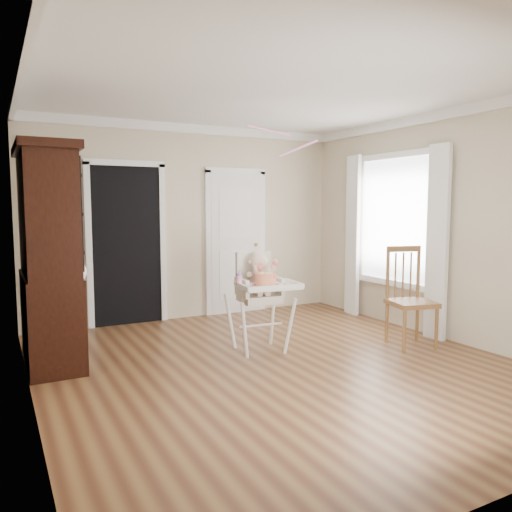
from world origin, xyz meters
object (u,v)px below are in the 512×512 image
high_chair (260,290)px  dining_chair (410,300)px  cake (266,279)px  china_cabinet (49,256)px  sippy_cup (239,279)px

high_chair → dining_chair: bearing=-13.6°
high_chair → cake: 0.30m
cake → china_cabinet: china_cabinet is taller
high_chair → sippy_cup: size_ratio=6.88×
high_chair → dining_chair: dining_chair is taller
sippy_cup → china_cabinet: china_cabinet is taller
cake → dining_chair: 1.74m
high_chair → cake: size_ratio=3.97×
china_cabinet → high_chair: bearing=-16.9°
sippy_cup → dining_chair: (1.91, -0.50, -0.31)m
china_cabinet → dining_chair: 3.90m
cake → dining_chair: size_ratio=0.25×
high_chair → china_cabinet: china_cabinet is taller
cake → dining_chair: dining_chair is taller
sippy_cup → dining_chair: 2.00m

